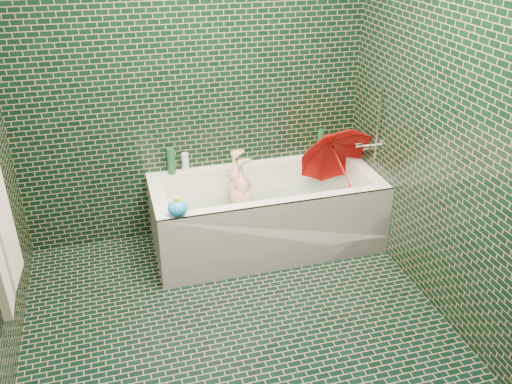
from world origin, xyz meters
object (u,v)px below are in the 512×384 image
object	(u,v)px
umbrella	(341,166)
rubber_duck	(315,150)
bathtub	(267,221)
child	(244,210)
bath_toy	(178,208)

from	to	relation	value
umbrella	rubber_duck	size ratio (longest dim) A/B	5.59
bathtub	child	size ratio (longest dim) A/B	1.88
bath_toy	umbrella	bearing A→B (deg)	24.55
bath_toy	bathtub	bearing A→B (deg)	33.89
rubber_duck	bath_toy	xyz separation A→B (m)	(-1.23, -0.68, 0.02)
child	bath_toy	size ratio (longest dim) A/B	5.96
child	bath_toy	world-z (taller)	bath_toy
bath_toy	rubber_duck	bearing A→B (deg)	38.80
child	rubber_duck	size ratio (longest dim) A/B	8.60
bathtub	rubber_duck	bearing A→B (deg)	34.83
umbrella	child	bearing A→B (deg)	-177.21
bathtub	rubber_duck	distance (m)	0.74
bathtub	bath_toy	world-z (taller)	bath_toy
rubber_duck	bath_toy	world-z (taller)	bath_toy
child	umbrella	xyz separation A→B (m)	(0.77, -0.02, 0.28)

